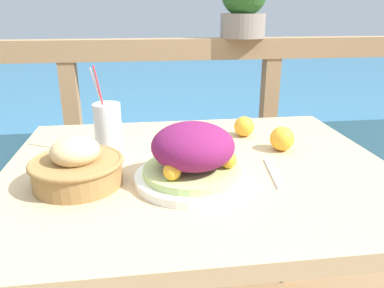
{
  "coord_description": "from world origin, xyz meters",
  "views": [
    {
      "loc": [
        -0.14,
        -0.91,
        1.11
      ],
      "look_at": [
        -0.02,
        0.0,
        0.78
      ],
      "focal_mm": 35.0,
      "sensor_mm": 36.0,
      "label": 1
    }
  ],
  "objects": [
    {
      "name": "bread_basket",
      "position": [
        -0.3,
        -0.08,
        0.76
      ],
      "size": [
        0.22,
        0.22,
        0.12
      ],
      "color": "olive",
      "rests_on": "patio_table"
    },
    {
      "name": "salad_plate",
      "position": [
        -0.03,
        -0.1,
        0.78
      ],
      "size": [
        0.28,
        0.28,
        0.15
      ],
      "color": "white",
      "rests_on": "patio_table"
    },
    {
      "name": "drink_glass",
      "position": [
        -0.24,
        0.12,
        0.79
      ],
      "size": [
        0.08,
        0.08,
        0.25
      ],
      "color": "silver",
      "rests_on": "patio_table"
    },
    {
      "name": "patio_table",
      "position": [
        0.0,
        0.0,
        0.62
      ],
      "size": [
        1.02,
        0.84,
        0.72
      ],
      "color": "tan",
      "rests_on": "ground_plane"
    },
    {
      "name": "sea_backdrop",
      "position": [
        0.0,
        3.26,
        0.21
      ],
      "size": [
        12.0,
        4.0,
        0.42
      ],
      "color": "teal",
      "rests_on": "ground_plane"
    },
    {
      "name": "knife",
      "position": [
        0.18,
        -0.08,
        0.72
      ],
      "size": [
        0.04,
        0.18,
        0.0
      ],
      "color": "silver",
      "rests_on": "patio_table"
    },
    {
      "name": "potted_plant",
      "position": [
        0.31,
        0.76,
        1.13
      ],
      "size": [
        0.2,
        0.2,
        0.28
      ],
      "color": "gray",
      "rests_on": "railing_fence"
    },
    {
      "name": "orange_near_basket",
      "position": [
        0.26,
        0.08,
        0.75
      ],
      "size": [
        0.07,
        0.07,
        0.07
      ],
      "color": "#F9A328",
      "rests_on": "patio_table"
    },
    {
      "name": "orange_near_glass",
      "position": [
        0.18,
        0.22,
        0.75
      ],
      "size": [
        0.07,
        0.07,
        0.07
      ],
      "color": "#F9A328",
      "rests_on": "patio_table"
    },
    {
      "name": "railing_fence",
      "position": [
        0.0,
        0.76,
        0.71
      ],
      "size": [
        2.8,
        0.08,
        0.99
      ],
      "color": "#937551",
      "rests_on": "ground_plane"
    }
  ]
}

